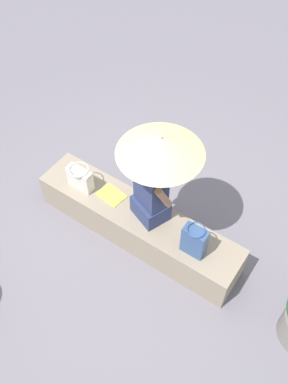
# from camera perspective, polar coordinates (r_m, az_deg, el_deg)

# --- Properties ---
(ground_plane) EXTENTS (14.00, 14.00, 0.00)m
(ground_plane) POSITION_cam_1_polar(r_m,az_deg,el_deg) (4.75, -0.81, -5.76)
(ground_plane) COLOR slate
(stone_bench) EXTENTS (2.33, 0.49, 0.42)m
(stone_bench) POSITION_cam_1_polar(r_m,az_deg,el_deg) (4.57, -0.84, -4.32)
(stone_bench) COLOR gray
(stone_bench) RESTS_ON ground
(person_seated) EXTENTS (0.51, 0.38, 0.90)m
(person_seated) POSITION_cam_1_polar(r_m,az_deg,el_deg) (4.08, 0.93, 0.22)
(person_seated) COLOR navy
(person_seated) RESTS_ON stone_bench
(parasol) EXTENTS (0.78, 0.78, 1.13)m
(parasol) POSITION_cam_1_polar(r_m,az_deg,el_deg) (3.61, 2.23, 6.24)
(parasol) COLOR #B7B7BC
(parasol) RESTS_ON stone_bench
(handbag_black) EXTENTS (0.29, 0.21, 0.28)m
(handbag_black) POSITION_cam_1_polar(r_m,az_deg,el_deg) (4.56, -8.56, 1.86)
(handbag_black) COLOR silver
(handbag_black) RESTS_ON stone_bench
(tote_bag_canvas) EXTENTS (0.23, 0.18, 0.37)m
(tote_bag_canvas) POSITION_cam_1_polar(r_m,az_deg,el_deg) (4.02, 6.76, -6.49)
(tote_bag_canvas) COLOR #335184
(tote_bag_canvas) RESTS_ON stone_bench
(magazine) EXTENTS (0.30, 0.24, 0.01)m
(magazine) POSITION_cam_1_polar(r_m,az_deg,el_deg) (4.54, -4.38, -0.42)
(magazine) COLOR #EAE04C
(magazine) RESTS_ON stone_bench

